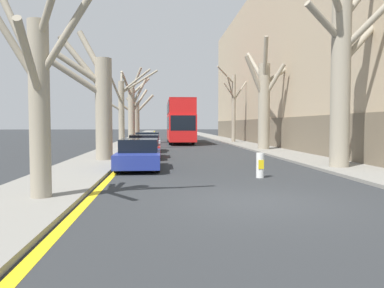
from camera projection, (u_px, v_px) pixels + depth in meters
The scene contains 18 objects.
ground_plane at pixel (254, 202), 9.41m from camera, with size 300.00×300.00×0.00m, color #2B2D30.
sidewalk_left at pixel (139, 137), 58.69m from camera, with size 2.78×120.00×0.12m, color gray.
sidewalk_right at pixel (212, 137), 59.65m from camera, with size 2.78×120.00×0.12m, color gray.
building_facade_right at pixel (302, 67), 38.17m from camera, with size 10.08×47.83×15.62m.
kerb_line_stripe at pixel (149, 137), 58.83m from camera, with size 0.24×120.00×0.01m, color yellow.
street_tree_left_0 at pixel (37, 90), 9.22m from camera, with size 3.77×2.58×6.21m.
street_tree_left_1 at pixel (99, 101), 19.47m from camera, with size 3.15×2.11×6.92m.
street_tree_left_2 at pixel (122, 108), 28.84m from camera, with size 4.58×5.19×6.35m.
street_tree_left_3 at pixel (133, 109), 37.86m from camera, with size 2.70×4.46×7.68m.
street_tree_left_4 at pixel (136, 119), 47.35m from camera, with size 4.07×1.31×5.78m.
street_tree_right_0 at pixel (343, 71), 16.05m from camera, with size 4.45×2.56×9.33m.
street_tree_right_1 at pixel (264, 99), 28.02m from camera, with size 3.93×4.27×8.24m.
street_tree_right_2 at pixel (233, 105), 40.01m from camera, with size 4.09×3.51×7.96m.
double_decker_bus at pixel (180, 119), 39.60m from camera, with size 2.56×11.96×4.44m.
parked_car_0 at pixel (139, 155), 16.43m from camera, with size 1.85×4.23×1.32m.
parked_car_1 at pixel (144, 147), 21.86m from camera, with size 1.86×4.06×1.35m.
parked_car_2 at pixel (148, 142), 27.24m from camera, with size 1.86×4.15×1.40m.
traffic_bollard at pixel (260, 165), 13.68m from camera, with size 0.28×0.30×0.91m.
Camera 1 is at (-2.32, -9.16, 1.94)m, focal length 35.00 mm.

